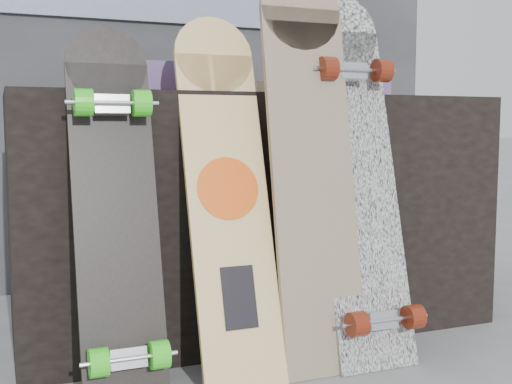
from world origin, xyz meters
name	(u,v)px	position (x,y,z in m)	size (l,w,h in m)	color
ground	(320,374)	(0.00, 0.00, 0.00)	(60.00, 60.00, 0.00)	slate
vendor_table	(254,212)	(0.00, 0.50, 0.40)	(1.60, 0.60, 0.80)	black
booth	(186,39)	(0.00, 1.35, 1.10)	(2.40, 0.22, 2.20)	#303034
merch_box_purple	(166,79)	(-0.32, 0.46, 0.85)	(0.18, 0.12, 0.10)	#4C366F
merch_box_small	(364,82)	(0.44, 0.50, 0.86)	(0.14, 0.14, 0.12)	#4C366F
merch_box_flat	(279,91)	(0.15, 0.64, 0.83)	(0.22, 0.10, 0.06)	#D1B78C
longboard_geisha	(227,184)	(-0.23, 0.13, 0.54)	(0.24, 0.32, 1.02)	beige
longboard_celtic	(311,153)	(0.01, 0.09, 0.62)	(0.25, 0.23, 1.17)	#CCB58B
longboard_cascadia	(357,167)	(0.17, 0.10, 0.58)	(0.26, 0.36, 1.12)	white
skateboard_dark	(116,203)	(-0.54, 0.10, 0.50)	(0.22, 0.32, 0.97)	black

